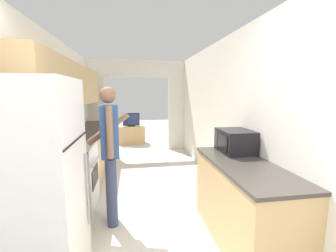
% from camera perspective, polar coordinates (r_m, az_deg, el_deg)
% --- Properties ---
extents(wall_left, '(0.38, 7.47, 2.50)m').
position_cam_1_polar(wall_left, '(3.75, -26.60, 5.04)').
color(wall_left, white).
rests_on(wall_left, ground_plane).
extents(wall_right, '(0.06, 7.47, 2.50)m').
position_cam_1_polar(wall_right, '(3.49, 16.41, 1.79)').
color(wall_right, white).
rests_on(wall_right, ground_plane).
extents(wall_far_with_doorway, '(3.04, 0.06, 2.50)m').
position_cam_1_polar(wall_far_with_doorway, '(6.29, -7.82, 6.77)').
color(wall_far_with_doorway, white).
rests_on(wall_far_with_doorway, ground_plane).
extents(counter_left, '(0.62, 3.84, 0.90)m').
position_cam_1_polar(counter_left, '(4.62, -19.81, -6.90)').
color(counter_left, tan).
rests_on(counter_left, ground_plane).
extents(counter_right, '(0.62, 1.50, 0.90)m').
position_cam_1_polar(counter_right, '(2.71, 18.52, -18.04)').
color(counter_right, tan).
rests_on(counter_right, ground_plane).
extents(refrigerator, '(0.75, 0.75, 1.75)m').
position_cam_1_polar(refrigerator, '(2.16, -31.34, -13.46)').
color(refrigerator, white).
rests_on(refrigerator, ground_plane).
extents(range_oven, '(0.66, 0.74, 1.04)m').
position_cam_1_polar(range_oven, '(3.55, -23.13, -11.70)').
color(range_oven, white).
rests_on(range_oven, ground_plane).
extents(person, '(0.55, 0.41, 1.71)m').
position_cam_1_polar(person, '(2.84, -14.55, -6.38)').
color(person, '#384266').
rests_on(person, ground_plane).
extents(microwave, '(0.38, 0.48, 0.28)m').
position_cam_1_polar(microwave, '(2.93, 16.66, -3.69)').
color(microwave, black).
rests_on(microwave, counter_right).
extents(tv_cabinet, '(0.84, 0.42, 0.57)m').
position_cam_1_polar(tv_cabinet, '(7.31, -9.23, -2.21)').
color(tv_cabinet, tan).
rests_on(tv_cabinet, ground_plane).
extents(television, '(0.52, 0.16, 0.42)m').
position_cam_1_polar(television, '(7.19, -9.32, 1.58)').
color(television, black).
rests_on(television, tv_cabinet).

